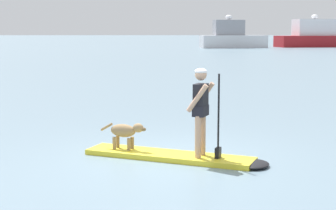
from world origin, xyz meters
TOP-DOWN VIEW (x-y plane):
  - ground_plane at (0.00, 0.00)m, footprint 400.00×400.00m
  - paddleboard at (0.21, -0.09)m, footprint 3.58×2.05m
  - person_paddler at (0.60, -0.26)m, footprint 0.68×0.60m
  - dog at (-0.86, 0.37)m, footprint 0.95×0.47m
  - moored_boat_far_port at (9.46, 59.95)m, footprint 8.99×3.81m
  - moored_boat_starboard at (21.98, 63.52)m, footprint 12.96×5.81m

SIDE VIEW (x-z plane):
  - ground_plane at x=0.00m, z-range 0.00..0.00m
  - paddleboard at x=0.21m, z-range 0.00..0.10m
  - dog at x=-0.86m, z-range 0.19..0.73m
  - person_paddler at x=0.60m, z-range 0.23..1.89m
  - moored_boat_far_port at x=9.46m, z-range -0.77..3.52m
  - moored_boat_starboard at x=21.98m, z-range -0.81..3.64m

